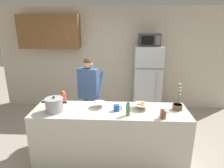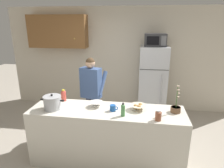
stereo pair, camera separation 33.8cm
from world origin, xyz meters
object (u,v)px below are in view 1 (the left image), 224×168
coffee_mug (117,108)px  potted_orchid (178,106)px  person_near_pot (89,88)px  bottle_mid_counter (64,97)px  bottle_far_corner (163,113)px  cooking_pot (54,105)px  bread_bowl (141,106)px  microwave (149,40)px  empty_bowl (99,104)px  bottle_near_edge (128,109)px  refrigerator (147,81)px

coffee_mug → potted_orchid: 0.95m
person_near_pot → bottle_mid_counter: 0.71m
potted_orchid → bottle_far_corner: bearing=-132.4°
person_near_pot → cooking_pot: (-0.37, -0.97, 0.05)m
bottle_far_corner → bottle_mid_counter: bearing=162.6°
person_near_pot → bread_bowl: size_ratio=6.07×
microwave → bottle_far_corner: bearing=-90.5°
bread_bowl → empty_bowl: size_ratio=1.19×
microwave → coffee_mug: bearing=-110.3°
bread_bowl → empty_bowl: (-0.67, 0.03, -0.00)m
person_near_pot → bottle_mid_counter: person_near_pot is taller
bottle_near_edge → bottle_mid_counter: bottle_mid_counter is taller
cooking_pot → bottle_far_corner: bearing=-5.1°
person_near_pot → potted_orchid: 1.72m
cooking_pot → person_near_pot: bearing=69.0°
microwave → empty_bowl: microwave is taller
bread_bowl → empty_bowl: bread_bowl is taller
bread_bowl → cooking_pot: bearing=-173.0°
coffee_mug → potted_orchid: bearing=5.6°
bottle_near_edge → bottle_mid_counter: 1.15m
coffee_mug → bottle_mid_counter: 0.94m
refrigerator → bottle_near_edge: 2.10m
refrigerator → potted_orchid: (0.26, -1.78, 0.13)m
bottle_mid_counter → bottle_far_corner: bearing=-17.4°
refrigerator → bottle_mid_counter: size_ratio=8.36×
coffee_mug → bottle_near_edge: size_ratio=0.65×
person_near_pot → bottle_far_corner: bearing=-42.1°
cooking_pot → bottle_far_corner: (1.61, -0.14, -0.03)m
refrigerator → bread_bowl: size_ratio=6.56×
coffee_mug → empty_bowl: coffee_mug is taller
refrigerator → microwave: size_ratio=3.55×
coffee_mug → bottle_far_corner: bottle_far_corner is taller
bread_bowl → bottle_mid_counter: (-1.28, 0.18, 0.05)m
microwave → bottle_mid_counter: (-1.58, -1.58, -0.83)m
bottle_mid_counter → potted_orchid: potted_orchid is taller
bottle_far_corner → bottle_near_edge: bearing=172.7°
cooking_pot → bottle_mid_counter: cooking_pot is taller
bottle_mid_counter → cooking_pot: bearing=-97.6°
person_near_pot → bottle_near_edge: person_near_pot is taller
bottle_near_edge → bottle_far_corner: (0.50, -0.06, -0.02)m
cooking_pot → bottle_mid_counter: bearing=82.4°
bottle_far_corner → refrigerator: bearing=89.5°
refrigerator → bottle_near_edge: size_ratio=8.46×
bottle_near_edge → bottle_far_corner: size_ratio=1.33×
bottle_mid_counter → potted_orchid: bearing=-5.7°
cooking_pot → coffee_mug: bearing=4.2°
coffee_mug → person_near_pot: bearing=122.3°
cooking_pot → empty_bowl: 0.69m
microwave → bottle_mid_counter: size_ratio=2.35×
refrigerator → bottle_near_edge: (-0.51, -2.02, 0.17)m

